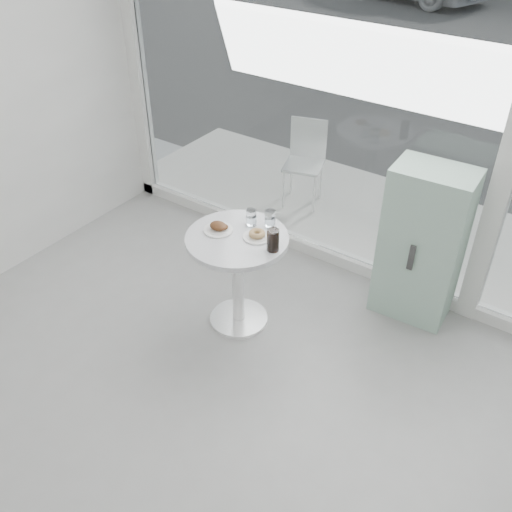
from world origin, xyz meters
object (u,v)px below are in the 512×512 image
Objects in this scene: water_tumbler_a at (251,218)px; cola_glass at (273,240)px; patio_chair at (306,157)px; main_table at (238,262)px; plate_fritter at (219,228)px; plate_donut at (257,235)px; mint_cabinet at (422,245)px; water_tumbler_b at (270,219)px.

cola_glass reaches higher than water_tumbler_a.
main_table is at bearing -92.13° from patio_chair.
main_table is 4.86× the size of cola_glass.
patio_chair is at bearing 101.14° from plate_fritter.
main_table is 0.28m from plate_donut.
plate_donut is at bearing -141.13° from mint_cabinet.
plate_fritter is 0.28m from plate_donut.
water_tumbler_b is at bearing -86.19° from patio_chair.
cola_glass is at bearing 2.15° from main_table.
water_tumbler_a is (-1.02, -0.70, 0.22)m from mint_cabinet.
mint_cabinet is at bearing 35.00° from water_tumbler_b.
plate_fritter is 1.73× the size of water_tumbler_a.
water_tumbler_a is 0.13m from water_tumbler_b.
cola_glass is at bearing -19.71° from plate_donut.
plate_fritter is (0.35, -1.80, 0.28)m from patio_chair.
plate_donut is 0.17m from water_tumbler_a.
plate_fritter reaches higher than main_table.
water_tumbler_b reaches higher than main_table.
mint_cabinet is 10.17× the size of water_tumbler_a.
water_tumbler_a is (0.14, 0.20, 0.03)m from plate_fritter.
water_tumbler_b is (-0.01, 0.17, 0.04)m from plate_donut.
patio_chair is 3.96× the size of plate_fritter.
mint_cabinet reaches higher than water_tumbler_b.
plate_donut is at bearing 160.29° from cola_glass.
water_tumbler_b is at bearing 27.26° from water_tumbler_a.
water_tumbler_a is 0.75× the size of cola_glass.
mint_cabinet is at bearing 50.11° from cola_glass.
plate_fritter is at bearing -135.09° from water_tumbler_b.
plate_donut is at bearing -87.00° from water_tumbler_b.
plate_fritter is 0.24m from water_tumbler_a.
water_tumbler_a is at bearing 54.56° from plate_fritter.
patio_chair is 1.85m from plate_fritter.
mint_cabinet reaches higher than patio_chair.
main_table is 1.86m from patio_chair.
mint_cabinet is 1.48× the size of patio_chair.
plate_donut is (-0.90, -0.81, 0.18)m from mint_cabinet.
patio_chair is at bearing 107.12° from water_tumbler_a.
plate_fritter is at bearing -125.44° from water_tumbler_a.
mint_cabinet is 6.18× the size of plate_donut.
water_tumbler_b is 0.79× the size of cola_glass.
main_table is at bearing -87.25° from water_tumbler_a.
plate_fritter reaches higher than plate_donut.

